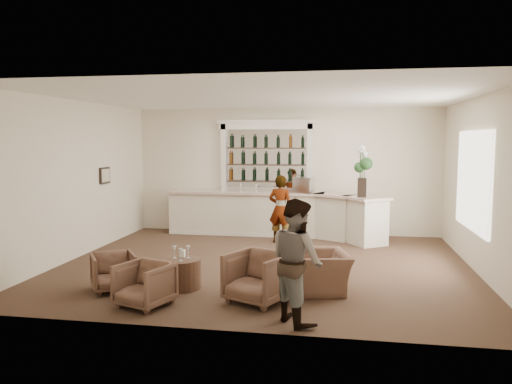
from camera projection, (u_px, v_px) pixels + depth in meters
ground at (265, 265)px, 9.94m from camera, size 8.00×8.00×0.00m
room_shell at (278, 147)px, 10.36m from camera, size 8.04×7.02×3.32m
bar_counter at (277, 214)px, 12.84m from camera, size 5.72×1.80×1.14m
back_bar_alcove at (266, 157)px, 13.15m from camera, size 2.64×0.25×3.00m
cocktail_table at (181, 274)px, 8.34m from camera, size 0.67×0.67×0.50m
sommelier at (281, 209)px, 11.98m from camera, size 0.67×0.51×1.64m
guest at (297, 261)px, 6.75m from camera, size 1.01×1.05×1.70m
armchair_left at (113, 272)px, 8.21m from camera, size 0.94×0.95×0.63m
armchair_center at (145, 285)px, 7.43m from camera, size 0.91×0.93×0.66m
armchair_right at (258, 277)px, 7.62m from camera, size 1.12×1.13×0.78m
armchair_far at (321, 271)px, 8.20m from camera, size 1.10×1.19×0.64m
espresso_machine at (304, 185)px, 12.59m from camera, size 0.54×0.50×0.40m
flower_vase at (362, 169)px, 11.67m from camera, size 0.31×0.31×1.19m
wine_glass_bar_left at (241, 187)px, 12.95m from camera, size 0.07×0.07×0.21m
wine_glass_bar_right at (256, 188)px, 12.81m from camera, size 0.07×0.07×0.21m
wine_glass_tbl_a at (175, 252)px, 8.36m from camera, size 0.07×0.07×0.21m
wine_glass_tbl_b at (188, 252)px, 8.37m from camera, size 0.07×0.07×0.21m
wine_glass_tbl_c at (181, 255)px, 8.17m from camera, size 0.07×0.07×0.21m
napkin_holder at (182, 253)px, 8.45m from camera, size 0.08×0.08×0.12m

